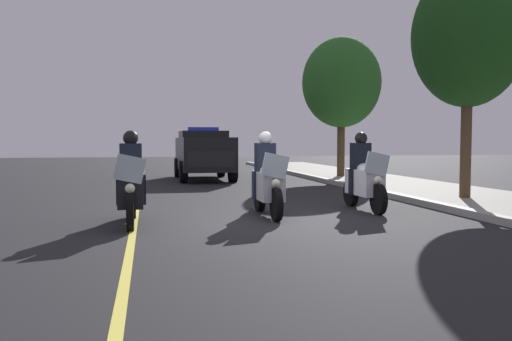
# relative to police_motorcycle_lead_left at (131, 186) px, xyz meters

# --- Properties ---
(ground_plane) EXTENTS (80.00, 80.00, 0.00)m
(ground_plane) POSITION_rel_police_motorcycle_lead_left_xyz_m (-0.12, 2.54, -0.70)
(ground_plane) COLOR black
(curb_strip) EXTENTS (48.00, 0.24, 0.15)m
(curb_strip) POSITION_rel_police_motorcycle_lead_left_xyz_m (-0.12, 6.66, -0.62)
(curb_strip) COLOR #9E9B93
(curb_strip) RESTS_ON ground
(lane_stripe_center) EXTENTS (48.00, 0.12, 0.01)m
(lane_stripe_center) POSITION_rel_police_motorcycle_lead_left_xyz_m (-0.12, 0.05, -0.70)
(lane_stripe_center) COLOR #E0D14C
(lane_stripe_center) RESTS_ON ground
(police_motorcycle_lead_left) EXTENTS (2.14, 0.56, 1.72)m
(police_motorcycle_lead_left) POSITION_rel_police_motorcycle_lead_left_xyz_m (0.00, 0.00, 0.00)
(police_motorcycle_lead_left) COLOR black
(police_motorcycle_lead_left) RESTS_ON ground
(police_motorcycle_lead_right) EXTENTS (2.14, 0.56, 1.72)m
(police_motorcycle_lead_right) POSITION_rel_police_motorcycle_lead_left_xyz_m (-0.55, 2.68, 0.00)
(police_motorcycle_lead_right) COLOR black
(police_motorcycle_lead_right) RESTS_ON ground
(police_motorcycle_trailing) EXTENTS (2.14, 0.56, 1.72)m
(police_motorcycle_trailing) POSITION_rel_police_motorcycle_lead_left_xyz_m (-0.99, 4.96, 0.00)
(police_motorcycle_trailing) COLOR black
(police_motorcycle_trailing) RESTS_ON ground
(police_suv) EXTENTS (4.92, 2.11, 2.05)m
(police_suv) POSITION_rel_police_motorcycle_lead_left_xyz_m (-10.90, 2.44, 0.37)
(police_suv) COLOR black
(police_suv) RESTS_ON ground
(tree_mid_block) EXTENTS (2.75, 2.75, 5.80)m
(tree_mid_block) POSITION_rel_police_motorcycle_lead_left_xyz_m (-2.08, 8.13, 3.41)
(tree_mid_block) COLOR #4C3823
(tree_mid_block) RESTS_ON sidewalk_strip
(tree_far_back) EXTENTS (3.14, 3.14, 5.55)m
(tree_far_back) POSITION_rel_police_motorcycle_lead_left_xyz_m (-10.39, 7.93, 3.13)
(tree_far_back) COLOR #4C3823
(tree_far_back) RESTS_ON sidewalk_strip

